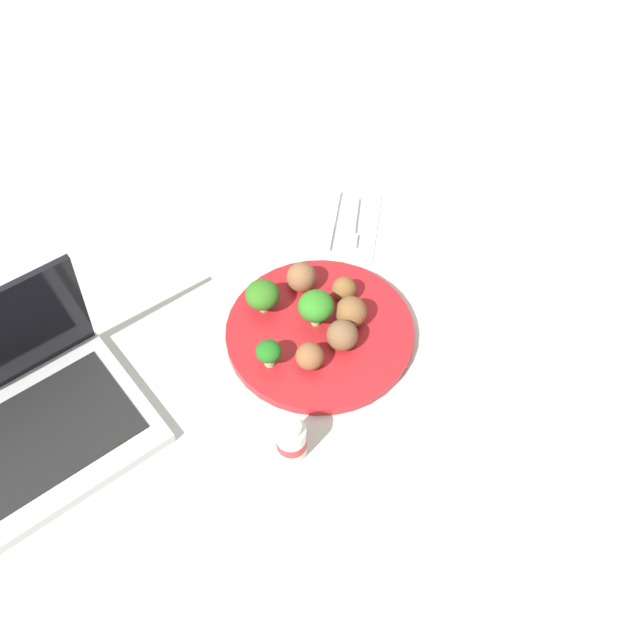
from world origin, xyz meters
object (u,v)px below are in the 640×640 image
broccoli_floret_far_rim (316,306)px  napkin (342,223)px  broccoli_floret_back_left (263,295)px  fork (353,225)px  meatball_back_left (342,335)px  laptop (10,422)px  broccoli_floret_front_right (269,352)px  knife (331,222)px  meatball_front_left (344,289)px  meatball_center (310,356)px  plate (320,332)px  meatball_mid_right (351,312)px  yogurt_bottle (291,440)px  meatball_far_rim (302,277)px

broccoli_floret_far_rim → napkin: bearing=172.3°
broccoli_floret_back_left → fork: size_ratio=0.44×
broccoli_floret_back_left → meatball_back_left: bearing=63.1°
fork → laptop: size_ratio=0.31×
broccoli_floret_front_right → meatball_back_left: (-0.04, 0.10, -0.00)m
fork → knife: size_ratio=0.83×
meatball_front_left → napkin: size_ratio=0.22×
meatball_center → fork: (-0.30, 0.05, -0.03)m
broccoli_floret_back_left → meatball_front_left: 0.12m
broccoli_floret_back_left → meatball_back_left: broccoli_floret_back_left is taller
broccoli_floret_back_left → napkin: 0.24m
plate → meatball_mid_right: (-0.02, 0.04, 0.03)m
meatball_center → napkin: size_ratio=0.24×
meatball_front_left → yogurt_bottle: 0.27m
meatball_mid_right → broccoli_floret_far_rim: bearing=-84.9°
meatball_far_rim → meatball_center: 0.15m
broccoli_floret_far_rim → meatball_mid_right: 0.05m
yogurt_bottle → knife: bearing=175.7°
broccoli_floret_far_rim → knife: size_ratio=0.41×
meatball_center → napkin: meatball_center is taller
napkin → broccoli_floret_back_left: bearing=-28.0°
meatball_far_rim → knife: size_ratio=0.32×
meatball_far_rim → meatball_front_left: 0.07m
meatball_center → knife: 0.30m
plate → broccoli_floret_front_right: (0.07, -0.07, 0.04)m
broccoli_floret_far_rim → plate: bearing=31.3°
meatball_center → broccoli_floret_back_left: bearing=-142.3°
meatball_back_left → knife: (-0.27, -0.03, -0.03)m
plate → meatball_far_rim: meatball_far_rim is taller
meatball_front_left → meatball_mid_right: 0.05m
fork → laptop: (0.43, -0.43, 0.03)m
yogurt_bottle → laptop: bearing=-90.1°
broccoli_floret_back_left → meatball_center: broccoli_floret_back_left is taller
broccoli_floret_far_rim → meatball_front_left: 0.07m
meatball_far_rim → napkin: 0.18m
meatball_far_rim → meatball_mid_right: bearing=50.0°
meatball_far_rim → fork: bearing=153.9°
meatball_center → meatball_back_left: bearing=130.4°
broccoli_floret_front_right → meatball_center: size_ratio=1.08×
broccoli_floret_back_left → fork: bearing=147.2°
napkin → laptop: laptop is taller
broccoli_floret_far_rim → broccoli_floret_back_left: broccoli_floret_far_rim is taller
knife → laptop: size_ratio=0.38×
napkin → laptop: size_ratio=0.44×
meatball_center → meatball_mid_right: meatball_mid_right is taller
plate → laptop: laptop is taller
plate → meatball_center: 0.07m
meatball_far_rim → meatball_back_left: size_ratio=1.01×
napkin → knife: bearing=-73.5°
fork → laptop: bearing=-45.4°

